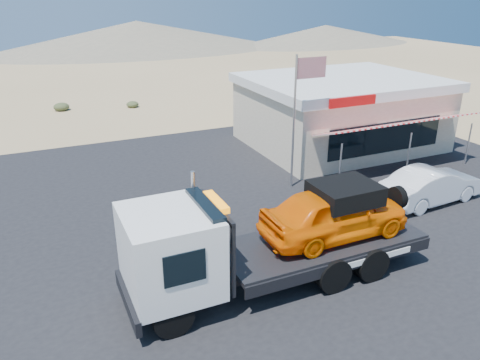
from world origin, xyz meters
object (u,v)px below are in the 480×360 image
at_px(tow_truck, 273,233).
at_px(jerky_store, 340,111).
at_px(flagpole, 299,107).
at_px(white_sedan, 432,185).

height_order(tow_truck, jerky_store, jerky_store).
bearing_deg(flagpole, tow_truck, -126.15).
relative_size(jerky_store, flagpole, 1.73).
distance_m(tow_truck, jerky_store, 14.86).
distance_m(tow_truck, white_sedan, 9.36).
xyz_separation_m(tow_truck, jerky_store, (10.19, 10.81, 0.28)).
bearing_deg(flagpole, white_sedan, -41.99).
relative_size(tow_truck, jerky_store, 0.92).
xyz_separation_m(jerky_store, flagpole, (-5.57, -4.47, 1.77)).
distance_m(jerky_store, flagpole, 7.36).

